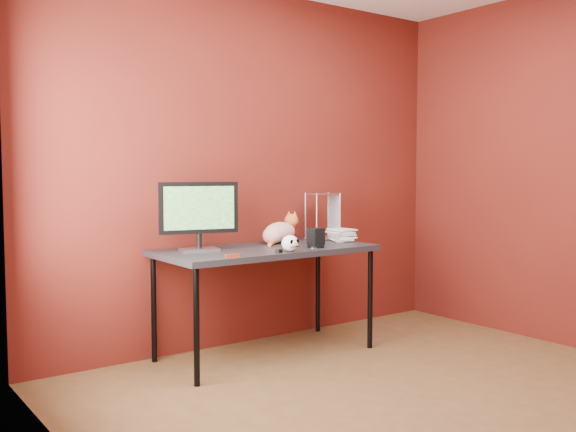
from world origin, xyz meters
TOP-DOWN VIEW (x-y plane):
  - room at (0.00, 0.00)m, footprint 3.52×3.52m
  - desk at (-0.15, 1.37)m, footprint 1.50×0.70m
  - monitor at (-0.62, 1.46)m, footprint 0.52×0.22m
  - cat at (0.10, 1.55)m, footprint 0.42×0.32m
  - skull_mug at (-0.16, 1.08)m, footprint 0.11×0.11m
  - speaker at (0.13, 1.17)m, footprint 0.12×0.12m
  - book_stack at (0.48, 1.42)m, footprint 0.22×0.25m
  - wire_rack at (0.50, 1.55)m, footprint 0.23×0.20m
  - pocket_knife at (-0.59, 1.08)m, footprint 0.09×0.04m
  - black_gadget at (-0.25, 1.08)m, footprint 0.06×0.05m
  - washer at (0.08, 1.13)m, footprint 0.04×0.04m

SIDE VIEW (x-z plane):
  - desk at x=-0.15m, z-range 0.32..1.07m
  - washer at x=0.08m, z-range 0.75..0.75m
  - pocket_knife at x=-0.59m, z-range 0.75..0.77m
  - black_gadget at x=-0.25m, z-range 0.75..0.77m
  - skull_mug at x=-0.16m, z-range 0.75..0.86m
  - speaker at x=0.13m, z-range 0.75..0.88m
  - cat at x=0.10m, z-range 0.72..0.94m
  - wire_rack at x=0.50m, z-range 0.75..1.11m
  - monitor at x=-0.62m, z-range 0.78..1.23m
  - book_stack at x=0.48m, z-range 0.75..1.76m
  - room at x=0.00m, z-range 0.14..2.75m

